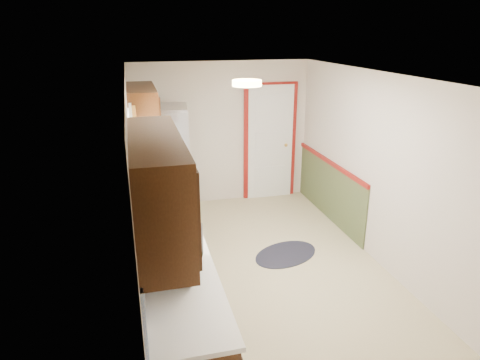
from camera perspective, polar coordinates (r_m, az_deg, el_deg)
room_shell at (r=4.98m, az=3.59°, el=-0.24°), size 3.20×5.20×2.52m
kitchen_run at (r=4.65m, az=-10.14°, el=-7.21°), size 0.63×4.00×2.20m
back_wall_trim at (r=7.38m, az=5.66°, el=3.74°), size 1.12×2.30×2.08m
ceiling_fixture at (r=4.44m, az=0.93°, el=12.80°), size 0.30×0.30×0.06m
microwave at (r=3.67m, az=-8.64°, el=-9.16°), size 0.47×0.63×0.38m
refrigerator at (r=6.76m, az=-9.97°, el=2.15°), size 0.82×0.79×1.80m
rug at (r=5.89m, az=6.13°, el=-9.80°), size 1.11×0.94×0.01m
cooktop at (r=5.92m, az=-10.93°, el=0.11°), size 0.55×0.65×0.02m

